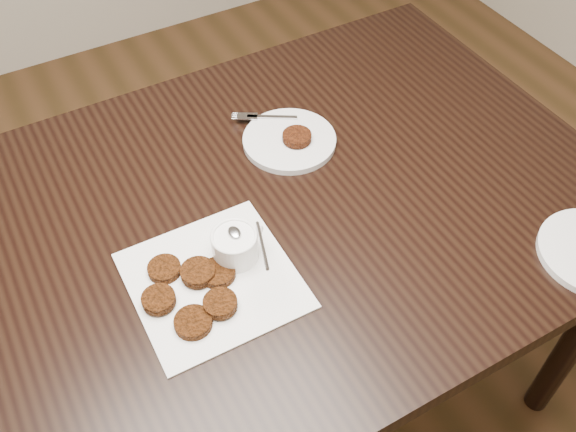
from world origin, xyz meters
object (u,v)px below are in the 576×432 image
at_px(table, 255,321).
at_px(napkin, 213,280).
at_px(sauce_ramekin, 234,235).
at_px(plate_with_patty, 289,138).

distance_m(table, napkin, 0.41).
height_order(sauce_ramekin, plate_with_patty, sauce_ramekin).
bearing_deg(plate_with_patty, napkin, -139.75).
bearing_deg(plate_with_patty, table, -140.56).
relative_size(table, sauce_ramekin, 12.54).
distance_m(table, plate_with_patty, 0.45).
xyz_separation_m(napkin, plate_with_patty, (0.29, 0.25, 0.01)).
xyz_separation_m(sauce_ramekin, plate_with_patty, (0.23, 0.22, -0.05)).
distance_m(table, sauce_ramekin, 0.45).
distance_m(napkin, sauce_ramekin, 0.09).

